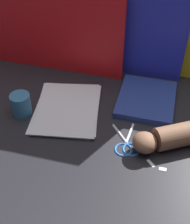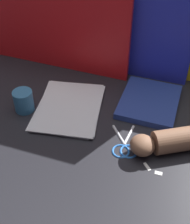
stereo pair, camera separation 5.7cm
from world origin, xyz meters
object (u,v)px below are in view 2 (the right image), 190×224
(paper_stack, at_px, (69,107))
(book_closed, at_px, (149,102))
(hand_forearm, at_px, (175,140))
(mug, at_px, (24,101))
(scissors, at_px, (125,146))

(paper_stack, xyz_separation_m, book_closed, (0.28, 0.07, 0.01))
(hand_forearm, bearing_deg, mug, 169.55)
(book_closed, bearing_deg, scissors, -106.22)
(book_closed, height_order, scissors, book_closed)
(scissors, bearing_deg, book_closed, 73.78)
(book_closed, bearing_deg, mug, -166.15)
(book_closed, xyz_separation_m, hand_forearm, (0.09, -0.20, 0.03))
(paper_stack, height_order, mug, mug)
(paper_stack, relative_size, scissors, 1.91)
(hand_forearm, distance_m, mug, 0.53)
(hand_forearm, relative_size, mug, 3.62)
(scissors, relative_size, mug, 1.98)
(scissors, bearing_deg, paper_stack, 144.83)
(scissors, bearing_deg, mug, 162.25)
(book_closed, bearing_deg, paper_stack, -165.37)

